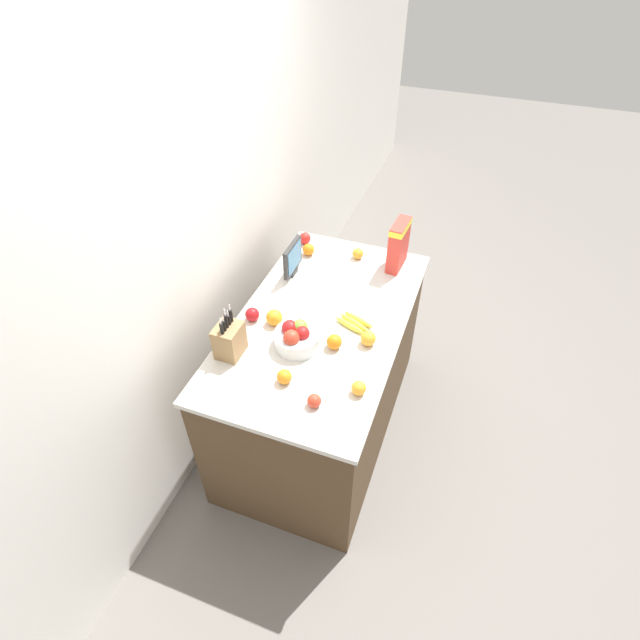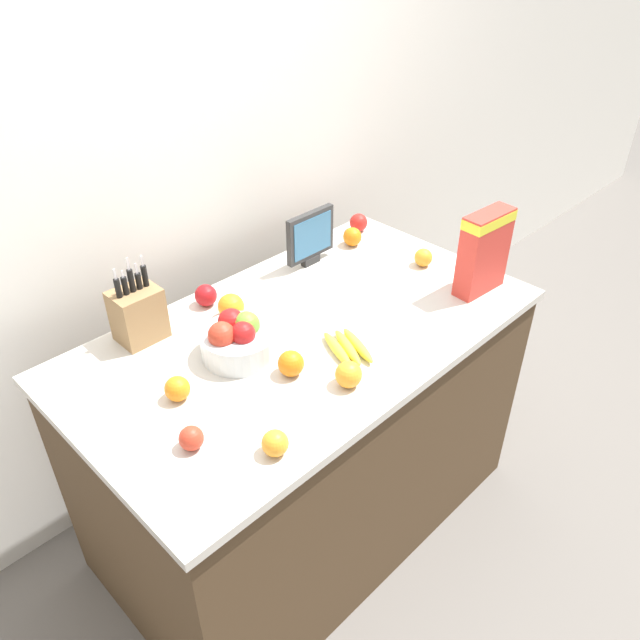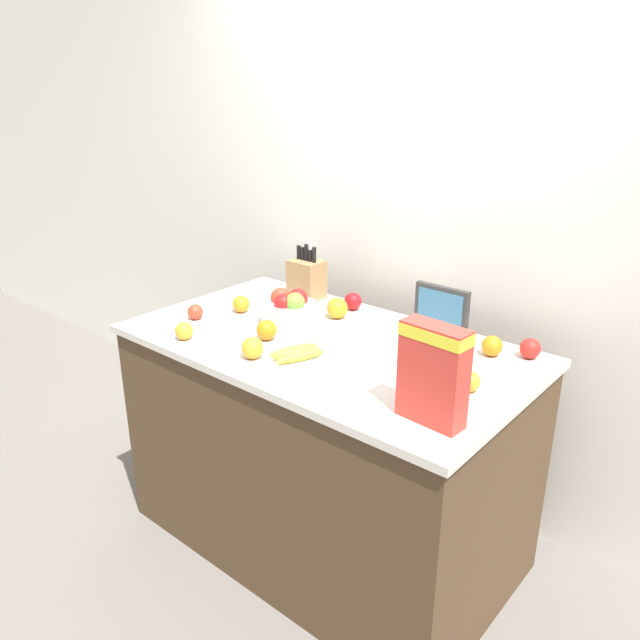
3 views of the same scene
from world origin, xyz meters
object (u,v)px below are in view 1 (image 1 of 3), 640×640
(orange_near_bowl, at_px, (359,388))
(orange_front_left, at_px, (284,377))
(fruit_bowl, at_px, (297,337))
(orange_mid_right, at_px, (334,342))
(apple_rear, at_px, (314,401))
(orange_mid_left, at_px, (368,338))
(apple_rightmost, at_px, (305,238))
(banana_bunch, at_px, (354,322))
(orange_back_center, at_px, (308,250))
(knife_block, at_px, (229,340))
(cereal_box, at_px, (399,243))
(orange_front_center, at_px, (358,254))
(orange_by_cereal, at_px, (274,317))
(apple_front, at_px, (252,314))
(small_monitor, at_px, (293,258))

(orange_near_bowl, distance_m, orange_front_left, 0.35)
(fruit_bowl, xyz_separation_m, orange_mid_right, (0.05, -0.18, -0.02))
(apple_rear, bearing_deg, orange_mid_left, -14.28)
(fruit_bowl, relative_size, apple_rightmost, 3.12)
(banana_bunch, relative_size, orange_mid_left, 2.75)
(orange_front_left, distance_m, orange_back_center, 1.06)
(apple_rightmost, distance_m, orange_mid_left, 0.99)
(knife_block, xyz_separation_m, cereal_box, (1.01, -0.60, 0.07))
(knife_block, relative_size, orange_back_center, 3.88)
(orange_front_left, xyz_separation_m, orange_front_center, (1.09, -0.03, -0.00))
(knife_block, distance_m, orange_front_left, 0.34)
(banana_bunch, height_order, orange_front_center, orange_front_center)
(apple_rear, height_order, orange_by_cereal, orange_by_cereal)
(apple_front, bearing_deg, fruit_bowl, -108.15)
(fruit_bowl, relative_size, apple_front, 3.04)
(apple_rear, distance_m, orange_near_bowl, 0.22)
(banana_bunch, bearing_deg, fruit_bowl, 137.54)
(orange_mid_right, bearing_deg, small_monitor, 40.65)
(cereal_box, relative_size, banana_bunch, 1.37)
(banana_bunch, relative_size, orange_by_cereal, 2.47)
(orange_front_left, relative_size, orange_by_cereal, 0.82)
(banana_bunch, relative_size, orange_front_center, 3.17)
(orange_back_center, bearing_deg, orange_mid_right, -149.90)
(banana_bunch, height_order, orange_mid_right, orange_mid_right)
(small_monitor, relative_size, orange_back_center, 2.94)
(orange_front_left, bearing_deg, apple_rear, -114.36)
(orange_mid_left, bearing_deg, fruit_bowl, 111.61)
(small_monitor, distance_m, orange_near_bowl, 0.98)
(apple_rightmost, height_order, apple_rear, apple_rightmost)
(small_monitor, distance_m, banana_bunch, 0.57)
(apple_rightmost, height_order, orange_mid_left, orange_mid_left)
(fruit_bowl, distance_m, orange_by_cereal, 0.21)
(knife_block, bearing_deg, cereal_box, -30.68)
(cereal_box, height_order, banana_bunch, cereal_box)
(orange_near_bowl, height_order, orange_mid_left, orange_mid_left)
(knife_block, xyz_separation_m, orange_near_bowl, (-0.03, -0.67, -0.06))
(apple_rightmost, distance_m, orange_near_bowl, 1.28)
(apple_rightmost, bearing_deg, orange_mid_left, -139.59)
(cereal_box, distance_m, apple_rightmost, 0.63)
(apple_rear, bearing_deg, apple_front, 50.34)
(cereal_box, relative_size, fruit_bowl, 1.29)
(small_monitor, relative_size, fruit_bowl, 0.95)
(apple_front, xyz_separation_m, apple_rear, (-0.43, -0.52, -0.01))
(orange_near_bowl, bearing_deg, fruit_bowl, 63.53)
(apple_rear, bearing_deg, small_monitor, 27.88)
(cereal_box, height_order, apple_rightmost, cereal_box)
(banana_bunch, distance_m, orange_front_left, 0.53)
(orange_mid_right, height_order, orange_front_center, orange_mid_right)
(apple_front, bearing_deg, orange_by_cereal, -84.21)
(banana_bunch, bearing_deg, orange_near_bowl, -160.22)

